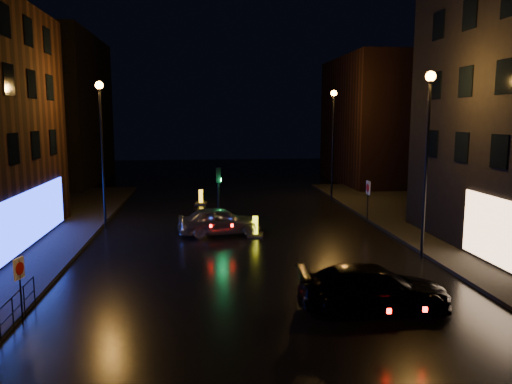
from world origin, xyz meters
TOP-DOWN VIEW (x-y plane):
  - ground at (0.00, 0.00)m, footprint 120.00×120.00m
  - building_far_left at (-16.00, 35.00)m, footprint 8.00×16.00m
  - building_far_right at (15.00, 32.00)m, footprint 8.00×14.00m
  - street_lamp_lfar at (-7.80, 14.00)m, footprint 0.44×0.44m
  - street_lamp_rnear at (7.80, 6.00)m, footprint 0.44×0.44m
  - street_lamp_rfar at (7.80, 22.00)m, footprint 0.44×0.44m
  - traffic_signal at (-1.20, 14.00)m, footprint 1.40×2.40m
  - silver_hatchback at (-1.25, 11.56)m, footprint 4.71×2.40m
  - dark_sedan at (3.47, 0.24)m, footprint 5.21×2.35m
  - bollard_near at (0.67, 11.08)m, footprint 1.01×1.34m
  - bollard_far at (-2.26, 21.39)m, footprint 0.95×1.31m
  - road_sign_left at (-7.90, 0.48)m, footprint 0.17×0.50m
  - road_sign_right at (7.90, 13.89)m, footprint 0.08×0.62m

SIDE VIEW (x-z plane):
  - ground at x=0.00m, z-range 0.00..0.00m
  - bollard_far at x=-2.26m, z-range -0.30..0.77m
  - bollard_near at x=0.67m, z-range -0.30..0.77m
  - traffic_signal at x=-1.20m, z-range -1.22..2.23m
  - dark_sedan at x=3.47m, z-range 0.00..1.48m
  - silver_hatchback at x=-1.25m, z-range 0.00..1.53m
  - road_sign_left at x=-7.90m, z-range 0.52..2.60m
  - road_sign_right at x=7.90m, z-range 0.63..3.18m
  - street_lamp_lfar at x=-7.80m, z-range 1.38..9.75m
  - street_lamp_rnear at x=7.80m, z-range 1.38..9.75m
  - street_lamp_rfar at x=7.80m, z-range 1.38..9.75m
  - building_far_right at x=15.00m, z-range 0.00..12.00m
  - building_far_left at x=-16.00m, z-range 0.00..14.00m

